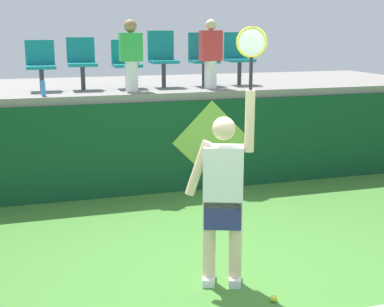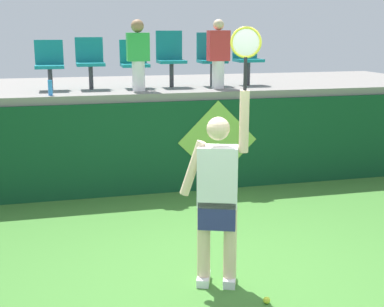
{
  "view_description": "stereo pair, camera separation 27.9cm",
  "coord_description": "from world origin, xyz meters",
  "px_view_note": "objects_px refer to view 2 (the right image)",
  "views": [
    {
      "loc": [
        -1.77,
        -4.69,
        2.49
      ],
      "look_at": [
        -0.04,
        1.07,
        1.06
      ],
      "focal_mm": 49.59,
      "sensor_mm": 36.0,
      "label": 1
    },
    {
      "loc": [
        -1.5,
        -4.77,
        2.49
      ],
      "look_at": [
        -0.04,
        1.07,
        1.06
      ],
      "focal_mm": 49.59,
      "sensor_mm": 36.0,
      "label": 2
    }
  ],
  "objects_px": {
    "tennis_player": "(218,193)",
    "stadium_chair_0": "(49,62)",
    "stadium_chair_1": "(90,60)",
    "stadium_chair_5": "(247,55)",
    "stadium_chair_2": "(134,61)",
    "spectator_1": "(218,53)",
    "tennis_ball": "(267,300)",
    "stadium_chair_3": "(170,56)",
    "stadium_chair_4": "(211,56)",
    "spectator_0": "(138,54)",
    "water_bottle": "(50,88)"
  },
  "relations": [
    {
      "from": "tennis_player",
      "to": "stadium_chair_0",
      "type": "distance_m",
      "value": 4.44
    },
    {
      "from": "stadium_chair_1",
      "to": "stadium_chair_5",
      "type": "bearing_deg",
      "value": 0.11
    },
    {
      "from": "stadium_chair_2",
      "to": "spectator_1",
      "type": "height_order",
      "value": "spectator_1"
    },
    {
      "from": "tennis_ball",
      "to": "stadium_chair_3",
      "type": "bearing_deg",
      "value": 89.39
    },
    {
      "from": "stadium_chair_5",
      "to": "stadium_chair_2",
      "type": "bearing_deg",
      "value": -179.83
    },
    {
      "from": "stadium_chair_0",
      "to": "stadium_chair_2",
      "type": "relative_size",
      "value": 1.0
    },
    {
      "from": "stadium_chair_4",
      "to": "spectator_0",
      "type": "xyz_separation_m",
      "value": [
        -1.3,
        -0.45,
        0.08
      ]
    },
    {
      "from": "tennis_ball",
      "to": "stadium_chair_1",
      "type": "relative_size",
      "value": 0.08
    },
    {
      "from": "tennis_player",
      "to": "water_bottle",
      "type": "relative_size",
      "value": 11.34
    },
    {
      "from": "tennis_ball",
      "to": "spectator_1",
      "type": "distance_m",
      "value": 4.66
    },
    {
      "from": "tennis_ball",
      "to": "stadium_chair_5",
      "type": "distance_m",
      "value": 5.14
    },
    {
      "from": "stadium_chair_3",
      "to": "tennis_ball",
      "type": "bearing_deg",
      "value": -90.61
    },
    {
      "from": "tennis_ball",
      "to": "stadium_chair_2",
      "type": "bearing_deg",
      "value": 96.99
    },
    {
      "from": "tennis_player",
      "to": "stadium_chair_4",
      "type": "distance_m",
      "value": 4.31
    },
    {
      "from": "stadium_chair_0",
      "to": "stadium_chair_3",
      "type": "xyz_separation_m",
      "value": [
        1.94,
        0.01,
        0.08
      ]
    },
    {
      "from": "tennis_player",
      "to": "tennis_ball",
      "type": "height_order",
      "value": "tennis_player"
    },
    {
      "from": "spectator_0",
      "to": "stadium_chair_1",
      "type": "bearing_deg",
      "value": 147.61
    },
    {
      "from": "stadium_chair_2",
      "to": "tennis_ball",
      "type": "bearing_deg",
      "value": -83.01
    },
    {
      "from": "water_bottle",
      "to": "stadium_chair_1",
      "type": "distance_m",
      "value": 1.02
    },
    {
      "from": "tennis_player",
      "to": "water_bottle",
      "type": "bearing_deg",
      "value": 115.3
    },
    {
      "from": "tennis_player",
      "to": "spectator_1",
      "type": "xyz_separation_m",
      "value": [
        1.08,
        3.61,
        1.16
      ]
    },
    {
      "from": "tennis_player",
      "to": "stadium_chair_5",
      "type": "distance_m",
      "value": 4.51
    },
    {
      "from": "tennis_ball",
      "to": "stadium_chair_0",
      "type": "height_order",
      "value": "stadium_chair_0"
    },
    {
      "from": "tennis_player",
      "to": "spectator_0",
      "type": "relative_size",
      "value": 2.31
    },
    {
      "from": "stadium_chair_0",
      "to": "stadium_chair_1",
      "type": "height_order",
      "value": "stadium_chair_1"
    },
    {
      "from": "water_bottle",
      "to": "stadium_chair_0",
      "type": "relative_size",
      "value": 0.29
    },
    {
      "from": "tennis_ball",
      "to": "stadium_chair_4",
      "type": "xyz_separation_m",
      "value": [
        0.74,
        4.53,
        2.0
      ]
    },
    {
      "from": "stadium_chair_3",
      "to": "water_bottle",
      "type": "bearing_deg",
      "value": -159.08
    },
    {
      "from": "water_bottle",
      "to": "spectator_0",
      "type": "relative_size",
      "value": 0.2
    },
    {
      "from": "tennis_player",
      "to": "spectator_0",
      "type": "bearing_deg",
      "value": 93.57
    },
    {
      "from": "tennis_ball",
      "to": "stadium_chair_2",
      "type": "distance_m",
      "value": 4.95
    },
    {
      "from": "stadium_chair_1",
      "to": "spectator_1",
      "type": "distance_m",
      "value": 2.05
    },
    {
      "from": "stadium_chair_1",
      "to": "spectator_0",
      "type": "height_order",
      "value": "spectator_0"
    },
    {
      "from": "stadium_chair_5",
      "to": "spectator_0",
      "type": "height_order",
      "value": "spectator_0"
    },
    {
      "from": "water_bottle",
      "to": "stadium_chair_4",
      "type": "height_order",
      "value": "stadium_chair_4"
    },
    {
      "from": "stadium_chair_4",
      "to": "tennis_ball",
      "type": "bearing_deg",
      "value": -99.34
    },
    {
      "from": "stadium_chair_3",
      "to": "spectator_1",
      "type": "relative_size",
      "value": 0.84
    },
    {
      "from": "stadium_chair_0",
      "to": "stadium_chair_4",
      "type": "bearing_deg",
      "value": 0.14
    },
    {
      "from": "tennis_ball",
      "to": "spectator_0",
      "type": "bearing_deg",
      "value": 97.75
    },
    {
      "from": "tennis_ball",
      "to": "water_bottle",
      "type": "xyz_separation_m",
      "value": [
        -1.89,
        3.79,
        1.62
      ]
    },
    {
      "from": "tennis_ball",
      "to": "tennis_player",
      "type": "bearing_deg",
      "value": 123.63
    },
    {
      "from": "tennis_player",
      "to": "stadium_chair_4",
      "type": "xyz_separation_m",
      "value": [
        1.08,
        4.03,
        1.09
      ]
    },
    {
      "from": "spectator_0",
      "to": "stadium_chair_3",
      "type": "bearing_deg",
      "value": 37.13
    },
    {
      "from": "tennis_player",
      "to": "stadium_chair_2",
      "type": "bearing_deg",
      "value": 93.18
    },
    {
      "from": "tennis_ball",
      "to": "stadium_chair_1",
      "type": "height_order",
      "value": "stadium_chair_1"
    },
    {
      "from": "stadium_chair_1",
      "to": "stadium_chair_2",
      "type": "distance_m",
      "value": 0.71
    },
    {
      "from": "stadium_chair_0",
      "to": "spectator_1",
      "type": "xyz_separation_m",
      "value": [
        2.63,
        -0.42,
        0.13
      ]
    },
    {
      "from": "stadium_chair_0",
      "to": "spectator_1",
      "type": "relative_size",
      "value": 0.71
    },
    {
      "from": "tennis_player",
      "to": "stadium_chair_1",
      "type": "height_order",
      "value": "tennis_player"
    },
    {
      "from": "water_bottle",
      "to": "stadium_chair_5",
      "type": "relative_size",
      "value": 0.25
    }
  ]
}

